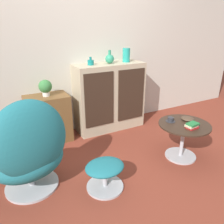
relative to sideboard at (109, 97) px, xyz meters
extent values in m
plane|color=brown|center=(-0.36, -1.11, -0.50)|extent=(12.00, 12.00, 0.00)
cube|color=beige|center=(-0.36, 0.23, 0.80)|extent=(6.40, 0.06, 2.60)
cube|color=tan|center=(0.00, 0.00, 0.00)|extent=(1.03, 0.39, 1.00)
cube|color=#332319|center=(-0.26, -0.20, 0.05)|extent=(0.43, 0.01, 0.76)
cube|color=#332319|center=(0.26, -0.20, 0.05)|extent=(0.43, 0.01, 0.76)
cube|color=brown|center=(-0.93, 0.01, -0.18)|extent=(0.56, 0.37, 0.65)
cylinder|color=beige|center=(-0.93, -0.17, -0.23)|extent=(0.21, 0.01, 0.21)
cylinder|color=#B7B7BC|center=(-1.31, -0.85, -0.49)|extent=(0.52, 0.52, 0.02)
cylinder|color=#B7B7BC|center=(-1.31, -0.85, -0.41)|extent=(0.06, 0.06, 0.13)
ellipsoid|color=#1E6B75|center=(-1.31, -0.85, -0.18)|extent=(0.83, 0.76, 0.33)
ellipsoid|color=#1E6B75|center=(-1.28, -0.97, 0.09)|extent=(0.79, 0.61, 0.74)
cylinder|color=#B7B7BC|center=(-0.68, -1.21, -0.49)|extent=(0.37, 0.37, 0.02)
cylinder|color=#B7B7BC|center=(-0.68, -1.21, -0.39)|extent=(0.04, 0.04, 0.18)
ellipsoid|color=#1E6B75|center=(-0.68, -1.21, -0.26)|extent=(0.39, 0.33, 0.09)
cylinder|color=#B7B7BC|center=(0.39, -1.15, -0.49)|extent=(0.37, 0.37, 0.02)
cylinder|color=#B7B7BC|center=(0.39, -1.15, -0.28)|extent=(0.04, 0.04, 0.40)
cylinder|color=#332319|center=(0.39, -1.15, -0.07)|extent=(0.60, 0.60, 0.02)
cylinder|color=#147A75|center=(-0.28, 0.00, 0.53)|extent=(0.09, 0.09, 0.07)
cylinder|color=#147A75|center=(-0.28, 0.00, 0.59)|extent=(0.03, 0.03, 0.04)
ellipsoid|color=#2D8E6B|center=(0.01, 0.00, 0.56)|extent=(0.13, 0.13, 0.13)
cylinder|color=#2D8E6B|center=(0.01, 0.00, 0.65)|extent=(0.04, 0.04, 0.06)
cylinder|color=teal|center=(0.28, 0.00, 0.60)|extent=(0.11, 0.11, 0.20)
cylinder|color=silver|center=(-0.92, 0.01, 0.18)|extent=(0.09, 0.09, 0.06)
sphere|color=#387A3D|center=(-0.92, 0.01, 0.28)|extent=(0.17, 0.17, 0.17)
cylinder|color=#2D2D33|center=(0.29, -1.02, -0.06)|extent=(0.11, 0.11, 0.01)
cylinder|color=#2D2D33|center=(0.29, -1.02, -0.03)|extent=(0.07, 0.07, 0.05)
cube|color=red|center=(0.38, -1.27, -0.05)|extent=(0.13, 0.10, 0.02)
cube|color=beige|center=(0.37, -1.26, -0.03)|extent=(0.14, 0.11, 0.02)
cube|color=#237038|center=(0.38, -1.27, -0.01)|extent=(0.14, 0.10, 0.02)
ellipsoid|color=#4C3828|center=(0.51, -1.08, -0.04)|extent=(0.15, 0.15, 0.04)
camera|label=1|loc=(-1.43, -2.79, 1.02)|focal=35.00mm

